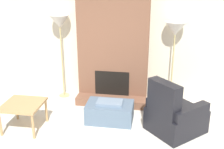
{
  "coord_description": "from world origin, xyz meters",
  "views": [
    {
      "loc": [
        0.89,
        -3.03,
        2.72
      ],
      "look_at": [
        0.0,
        2.51,
        0.64
      ],
      "focal_mm": 45.0,
      "sensor_mm": 36.0,
      "label": 1
    }
  ],
  "objects_px": {
    "ottoman": "(110,112)",
    "armchair": "(173,117)",
    "side_table": "(23,107)",
    "floor_lamp_left": "(60,24)",
    "floor_lamp_right": "(175,31)"
  },
  "relations": [
    {
      "from": "armchair",
      "to": "floor_lamp_left",
      "type": "bearing_deg",
      "value": 20.69
    },
    {
      "from": "side_table",
      "to": "floor_lamp_left",
      "type": "distance_m",
      "value": 1.94
    },
    {
      "from": "floor_lamp_right",
      "to": "ottoman",
      "type": "bearing_deg",
      "value": -140.08
    },
    {
      "from": "armchair",
      "to": "side_table",
      "type": "relative_size",
      "value": 1.71
    },
    {
      "from": "armchair",
      "to": "side_table",
      "type": "bearing_deg",
      "value": 53.48
    },
    {
      "from": "ottoman",
      "to": "armchair",
      "type": "xyz_separation_m",
      "value": [
        1.17,
        -0.21,
        0.11
      ]
    },
    {
      "from": "ottoman",
      "to": "armchair",
      "type": "relative_size",
      "value": 0.76
    },
    {
      "from": "ottoman",
      "to": "side_table",
      "type": "distance_m",
      "value": 1.6
    },
    {
      "from": "ottoman",
      "to": "side_table",
      "type": "bearing_deg",
      "value": -160.87
    },
    {
      "from": "armchair",
      "to": "floor_lamp_right",
      "type": "height_order",
      "value": "floor_lamp_right"
    },
    {
      "from": "ottoman",
      "to": "side_table",
      "type": "xyz_separation_m",
      "value": [
        -1.49,
        -0.52,
        0.25
      ]
    },
    {
      "from": "floor_lamp_right",
      "to": "floor_lamp_left",
      "type": "bearing_deg",
      "value": -180.0
    },
    {
      "from": "floor_lamp_right",
      "to": "side_table",
      "type": "bearing_deg",
      "value": -150.66
    },
    {
      "from": "side_table",
      "to": "floor_lamp_left",
      "type": "height_order",
      "value": "floor_lamp_left"
    },
    {
      "from": "armchair",
      "to": "floor_lamp_right",
      "type": "xyz_separation_m",
      "value": [
        -0.01,
        1.19,
        1.28
      ]
    }
  ]
}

